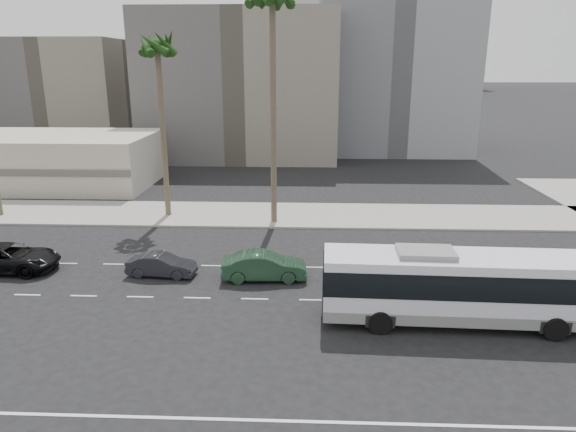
# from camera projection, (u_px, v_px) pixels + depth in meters

# --- Properties ---
(ground) EXTENTS (700.00, 700.00, 0.00)m
(ground) POSITION_uv_depth(u_px,v_px,m) (371.00, 301.00, 26.59)
(ground) COLOR black
(ground) RESTS_ON ground
(sidewalk_north) EXTENTS (120.00, 7.00, 0.15)m
(sidewalk_north) POSITION_uv_depth(u_px,v_px,m) (349.00, 215.00, 41.43)
(sidewalk_north) COLOR gray
(sidewalk_north) RESTS_ON ground
(commercial_low) EXTENTS (22.00, 12.16, 5.00)m
(commercial_low) POSITION_uv_depth(u_px,v_px,m) (42.00, 160.00, 52.00)
(commercial_low) COLOR #BBB09F
(commercial_low) RESTS_ON ground
(midrise_beige_west) EXTENTS (24.00, 18.00, 18.00)m
(midrise_beige_west) POSITION_uv_depth(u_px,v_px,m) (243.00, 86.00, 67.70)
(midrise_beige_west) COLOR #605D58
(midrise_beige_west) RESTS_ON ground
(midrise_gray_center) EXTENTS (20.00, 20.00, 26.00)m
(midrise_gray_center) POSITION_uv_depth(u_px,v_px,m) (391.00, 55.00, 72.50)
(midrise_gray_center) COLOR slate
(midrise_gray_center) RESTS_ON ground
(midrise_beige_far) EXTENTS (18.00, 16.00, 15.00)m
(midrise_beige_far) POSITION_uv_depth(u_px,v_px,m) (66.00, 95.00, 73.94)
(midrise_beige_far) COLOR #605D58
(midrise_beige_far) RESTS_ON ground
(civic_tower) EXTENTS (42.00, 42.00, 129.00)m
(civic_tower) POSITION_uv_depth(u_px,v_px,m) (313.00, 7.00, 255.57)
(civic_tower) COLOR silver
(civic_tower) RESTS_ON ground
(highrise_right) EXTENTS (26.00, 26.00, 70.00)m
(highrise_right) POSITION_uv_depth(u_px,v_px,m) (417.00, 11.00, 235.60)
(highrise_right) COLOR slate
(highrise_right) RESTS_ON ground
(highrise_far) EXTENTS (22.00, 22.00, 60.00)m
(highrise_far) POSITION_uv_depth(u_px,v_px,m) (454.00, 27.00, 264.79)
(highrise_far) COLOR slate
(highrise_far) RESTS_ON ground
(city_bus) EXTENTS (12.55, 3.22, 3.58)m
(city_bus) POSITION_uv_depth(u_px,v_px,m) (459.00, 285.00, 23.91)
(city_bus) COLOR silver
(city_bus) RESTS_ON ground
(car_a) EXTENTS (1.93, 4.84, 1.56)m
(car_a) POSITION_uv_depth(u_px,v_px,m) (264.00, 266.00, 29.11)
(car_a) COLOR #204029
(car_a) RESTS_ON ground
(car_b) EXTENTS (1.71, 4.02, 1.29)m
(car_b) POSITION_uv_depth(u_px,v_px,m) (162.00, 265.00, 29.65)
(car_b) COLOR black
(car_b) RESTS_ON ground
(car_c) EXTENTS (2.69, 5.78, 1.60)m
(car_c) POSITION_uv_depth(u_px,v_px,m) (8.00, 258.00, 30.31)
(car_c) COLOR black
(car_c) RESTS_ON ground
(palm_near) EXTENTS (5.18, 5.18, 17.44)m
(palm_near) POSITION_uv_depth(u_px,v_px,m) (272.00, 1.00, 35.34)
(palm_near) COLOR brown
(palm_near) RESTS_ON ground
(palm_mid) EXTENTS (4.54, 4.54, 14.06)m
(palm_mid) POSITION_uv_depth(u_px,v_px,m) (158.00, 50.00, 37.98)
(palm_mid) COLOR brown
(palm_mid) RESTS_ON ground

